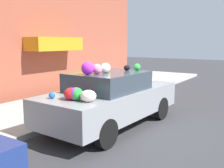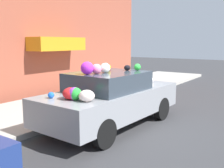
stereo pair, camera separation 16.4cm
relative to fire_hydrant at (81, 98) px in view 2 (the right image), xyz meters
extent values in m
plane|color=#38383A|center=(-0.50, -1.59, -0.49)|extent=(60.00, 60.00, 0.00)
cube|color=#B2ADA3|center=(-0.50, 1.11, -0.42)|extent=(24.00, 3.20, 0.15)
cube|color=#9E4C38|center=(-0.50, 3.36, 2.16)|extent=(18.00, 0.30, 5.30)
cube|color=orange|center=(1.69, 2.76, 1.68)|extent=(2.54, 0.90, 0.55)
cylinder|color=red|center=(0.00, 0.00, -0.07)|extent=(0.20, 0.20, 0.55)
sphere|color=red|center=(0.00, 0.00, 0.26)|extent=(0.18, 0.18, 0.18)
cube|color=gray|center=(-0.50, -1.55, 0.17)|extent=(4.36, 1.95, 0.68)
cube|color=#333D47|center=(-0.67, -1.55, 0.75)|extent=(2.00, 1.63, 0.47)
cylinder|color=black|center=(0.86, -0.80, -0.17)|extent=(0.66, 0.21, 0.65)
cylinder|color=black|center=(0.79, -2.42, -0.17)|extent=(0.66, 0.21, 0.65)
cylinder|color=black|center=(-1.80, -0.69, -0.17)|extent=(0.66, 0.21, 0.65)
cylinder|color=black|center=(-1.87, -2.30, -0.17)|extent=(0.66, 0.21, 0.65)
sphere|color=white|center=(-0.84, -1.58, 1.11)|extent=(0.34, 0.34, 0.25)
sphere|color=orange|center=(-0.25, -1.25, 1.06)|extent=(0.20, 0.20, 0.15)
ellipsoid|color=green|center=(0.57, -1.43, 0.59)|extent=(0.29, 0.29, 0.17)
ellipsoid|color=red|center=(0.93, -1.28, 0.62)|extent=(0.39, 0.39, 0.21)
sphere|color=blue|center=(-2.21, -1.08, 0.58)|extent=(0.20, 0.20, 0.14)
ellipsoid|color=red|center=(-0.06, -1.10, 1.04)|extent=(0.24, 0.25, 0.11)
sphere|color=green|center=(0.60, -1.51, 0.64)|extent=(0.36, 0.36, 0.26)
sphere|color=#AE27C3|center=(-1.37, -1.43, 1.14)|extent=(0.44, 0.44, 0.31)
sphere|color=yellow|center=(-0.54, -1.41, 1.08)|extent=(0.23, 0.23, 0.20)
ellipsoid|color=purple|center=(0.82, -1.10, 0.64)|extent=(0.46, 0.45, 0.26)
sphere|color=silver|center=(1.22, -1.86, 0.58)|extent=(0.20, 0.20, 0.15)
sphere|color=purple|center=(-2.05, -1.64, 0.65)|extent=(0.37, 0.37, 0.28)
ellipsoid|color=orange|center=(0.41, -1.92, 0.62)|extent=(0.38, 0.42, 0.22)
ellipsoid|color=brown|center=(1.36, -1.06, 0.60)|extent=(0.21, 0.27, 0.18)
sphere|color=green|center=(-2.05, -1.66, 0.65)|extent=(0.37, 0.37, 0.28)
ellipsoid|color=white|center=(-2.02, -1.96, 0.63)|extent=(0.40, 0.42, 0.25)
sphere|color=green|center=(0.12, -1.97, 1.07)|extent=(0.23, 0.23, 0.18)
sphere|color=pink|center=(-1.13, -1.53, 1.10)|extent=(0.33, 0.33, 0.24)
ellipsoid|color=black|center=(-0.03, -1.73, 1.06)|extent=(0.23, 0.24, 0.15)
ellipsoid|color=red|center=(-2.04, -1.52, 0.64)|extent=(0.53, 0.54, 0.26)
camera|label=1|loc=(-6.23, -5.33, 1.74)|focal=42.00mm
camera|label=2|loc=(-6.14, -5.46, 1.74)|focal=42.00mm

